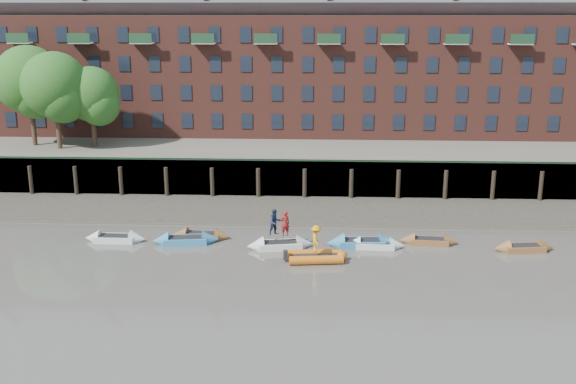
# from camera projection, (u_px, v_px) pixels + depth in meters

# --- Properties ---
(ground) EXTENTS (220.00, 220.00, 0.00)m
(ground) POSITION_uv_depth(u_px,v_px,m) (331.00, 306.00, 37.09)
(ground) COLOR #55514B
(ground) RESTS_ON ground
(foreshore) EXTENTS (110.00, 8.00, 0.50)m
(foreshore) POSITION_uv_depth(u_px,v_px,m) (328.00, 211.00, 54.43)
(foreshore) COLOR #3D382F
(foreshore) RESTS_ON ground
(mud_band) EXTENTS (110.00, 1.60, 0.10)m
(mud_band) POSITION_uv_depth(u_px,v_px,m) (329.00, 224.00, 51.15)
(mud_band) COLOR #4C4336
(mud_band) RESTS_ON ground
(river_wall) EXTENTS (110.00, 1.23, 3.30)m
(river_wall) POSITION_uv_depth(u_px,v_px,m) (328.00, 179.00, 58.23)
(river_wall) COLOR #2D2A26
(river_wall) RESTS_ON ground
(bank_terrace) EXTENTS (110.00, 28.00, 3.20)m
(bank_terrace) POSITION_uv_depth(u_px,v_px,m) (327.00, 147.00, 71.36)
(bank_terrace) COLOR #5E594D
(bank_terrace) RESTS_ON ground
(apartment_terrace) EXTENTS (80.60, 15.56, 20.98)m
(apartment_terrace) POSITION_uv_depth(u_px,v_px,m) (328.00, 39.00, 69.36)
(apartment_terrace) COLOR brown
(apartment_terrace) RESTS_ON bank_terrace
(tree_cluster) EXTENTS (11.76, 7.74, 9.40)m
(tree_cluster) POSITION_uv_depth(u_px,v_px,m) (52.00, 85.00, 62.24)
(tree_cluster) COLOR #3A281C
(tree_cluster) RESTS_ON bank_terrace
(rowboat_0) EXTENTS (4.35, 1.35, 1.25)m
(rowboat_0) POSITION_uv_depth(u_px,v_px,m) (115.00, 238.00, 47.29)
(rowboat_0) COLOR silver
(rowboat_0) RESTS_ON ground
(rowboat_1) EXTENTS (4.74, 1.96, 1.34)m
(rowboat_1) POSITION_uv_depth(u_px,v_px,m) (186.00, 240.00, 46.89)
(rowboat_1) COLOR teal
(rowboat_1) RESTS_ON ground
(rowboat_2) EXTENTS (4.25, 1.52, 1.21)m
(rowboat_2) POSITION_uv_depth(u_px,v_px,m) (202.00, 235.00, 47.92)
(rowboat_2) COLOR brown
(rowboat_2) RESTS_ON ground
(rowboat_3) EXTENTS (4.72, 2.12, 1.32)m
(rowboat_3) POSITION_uv_depth(u_px,v_px,m) (280.00, 245.00, 45.94)
(rowboat_3) COLOR silver
(rowboat_3) RESTS_ON ground
(rowboat_4) EXTENTS (4.96, 1.74, 1.41)m
(rowboat_4) POSITION_uv_depth(u_px,v_px,m) (362.00, 243.00, 46.31)
(rowboat_4) COLOR teal
(rowboat_4) RESTS_ON ground
(rowboat_5) EXTENTS (4.05, 1.29, 1.17)m
(rowboat_5) POSITION_uv_depth(u_px,v_px,m) (375.00, 245.00, 46.03)
(rowboat_5) COLOR silver
(rowboat_5) RESTS_ON ground
(rowboat_6) EXTENTS (4.11, 1.46, 1.17)m
(rowboat_6) POSITION_uv_depth(u_px,v_px,m) (429.00, 241.00, 46.80)
(rowboat_6) COLOR brown
(rowboat_6) RESTS_ON ground
(rowboat_7) EXTENTS (4.27, 1.67, 1.21)m
(rowboat_7) POSITION_uv_depth(u_px,v_px,m) (524.00, 248.00, 45.42)
(rowboat_7) COLOR brown
(rowboat_7) RESTS_ON ground
(rib_tender) EXTENTS (3.88, 2.18, 0.66)m
(rib_tender) POSITION_uv_depth(u_px,v_px,m) (318.00, 257.00, 43.63)
(rib_tender) COLOR #CA6315
(rib_tender) RESTS_ON ground
(person_rower_a) EXTENTS (0.74, 0.62, 1.75)m
(person_rower_a) POSITION_uv_depth(u_px,v_px,m) (285.00, 223.00, 45.60)
(person_rower_a) COLOR maroon
(person_rower_a) RESTS_ON rowboat_3
(person_rower_b) EXTENTS (1.10, 1.03, 1.80)m
(person_rower_b) POSITION_uv_depth(u_px,v_px,m) (275.00, 222.00, 45.79)
(person_rower_b) COLOR #19233F
(person_rower_b) RESTS_ON rowboat_3
(person_rib_crew) EXTENTS (0.81, 1.24, 1.80)m
(person_rib_crew) POSITION_uv_depth(u_px,v_px,m) (316.00, 239.00, 43.27)
(person_rib_crew) COLOR orange
(person_rib_crew) RESTS_ON rib_tender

